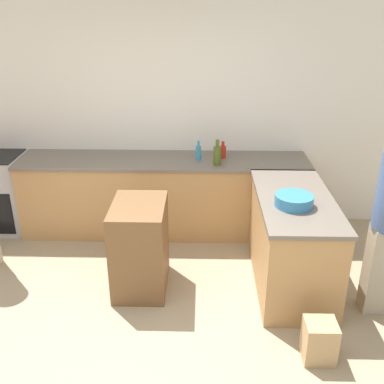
% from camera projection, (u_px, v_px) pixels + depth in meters
% --- Properties ---
extents(ground_plane, '(14.00, 14.00, 0.00)m').
position_uv_depth(ground_plane, '(145.00, 351.00, 3.59)').
color(ground_plane, tan).
extents(wall_back, '(8.00, 0.06, 2.70)m').
position_uv_depth(wall_back, '(165.00, 113.00, 5.27)').
color(wall_back, white).
rests_on(wall_back, ground_plane).
extents(counter_back, '(3.31, 0.68, 0.91)m').
position_uv_depth(counter_back, '(164.00, 195.00, 5.30)').
color(counter_back, tan).
rests_on(counter_back, ground_plane).
extents(counter_peninsula, '(0.69, 1.47, 0.91)m').
position_uv_depth(counter_peninsula, '(292.00, 240.00, 4.32)').
color(counter_peninsula, tan).
rests_on(counter_peninsula, ground_plane).
extents(island_table, '(0.49, 0.69, 0.87)m').
position_uv_depth(island_table, '(140.00, 246.00, 4.24)').
color(island_table, brown).
rests_on(island_table, ground_plane).
extents(mixing_bowl, '(0.34, 0.34, 0.10)m').
position_uv_depth(mixing_bowl, '(294.00, 200.00, 3.95)').
color(mixing_bowl, teal).
rests_on(mixing_bowl, counter_peninsula).
extents(olive_oil_bottle, '(0.08, 0.08, 0.29)m').
position_uv_depth(olive_oil_bottle, '(217.00, 155.00, 4.90)').
color(olive_oil_bottle, '#475B1E').
rests_on(olive_oil_bottle, counter_back).
extents(hot_sauce_bottle, '(0.08, 0.08, 0.19)m').
position_uv_depth(hot_sauce_bottle, '(223.00, 151.00, 5.13)').
color(hot_sauce_bottle, red).
rests_on(hot_sauce_bottle, counter_back).
extents(dish_soap_bottle, '(0.06, 0.06, 0.22)m').
position_uv_depth(dish_soap_bottle, '(198.00, 152.00, 5.06)').
color(dish_soap_bottle, '#338CBF').
rests_on(dish_soap_bottle, counter_back).
extents(paper_bag, '(0.24, 0.23, 0.34)m').
position_uv_depth(paper_bag, '(319.00, 341.00, 3.46)').
color(paper_bag, tan).
rests_on(paper_bag, ground_plane).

